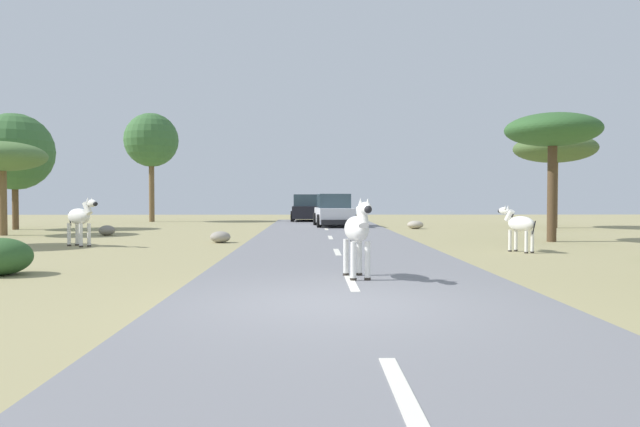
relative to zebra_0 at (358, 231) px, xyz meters
The scene contains 17 objects.
ground_plane 2.85m from the zebra_0, 102.89° to the right, with size 90.00×90.00×0.00m, color #998E60.
road 2.78m from the zebra_0, 93.38° to the right, with size 6.00×64.00×0.05m, color slate.
lane_markings 3.73m from the zebra_0, 92.44° to the right, with size 0.16×56.00×0.01m.
zebra_0 is the anchor object (origin of this frame).
zebra_1 11.66m from the zebra_0, 136.57° to the left, with size 1.46×1.26×1.62m.
zebra_2 7.86m from the zebra_0, 48.33° to the left, with size 0.87×1.35×1.37m.
car_0 20.27m from the zebra_0, 89.12° to the left, with size 2.23×4.44×1.74m.
car_1 27.35m from the zebra_0, 92.53° to the left, with size 2.03×4.35×1.74m.
tree_1 12.91m from the zebra_0, 51.44° to the left, with size 3.38×3.38×4.64m.
tree_2 22.80m from the zebra_0, 58.36° to the left, with size 4.22×4.22×4.90m.
tree_3 29.76m from the zebra_0, 112.65° to the left, with size 3.49×3.49×7.08m.
tree_4 19.60m from the zebra_0, 135.59° to the left, with size 3.55×3.55×3.96m.
tree_6 24.02m from the zebra_0, 130.88° to the left, with size 3.80×3.80×5.77m.
bush_2 7.44m from the zebra_0, behind, with size 1.29×1.16×0.78m, color #2D5628.
rock_0 10.41m from the zebra_0, 113.42° to the left, with size 0.72×0.69×0.41m, color gray.
rock_1 16.54m from the zebra_0, 125.16° to the left, with size 0.66×0.70×0.43m, color gray.
rock_3 19.01m from the zebra_0, 76.58° to the left, with size 0.82×0.73×0.41m, color #A89E8C.
Camera 1 is at (-0.29, -8.65, 1.63)m, focal length 32.90 mm.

